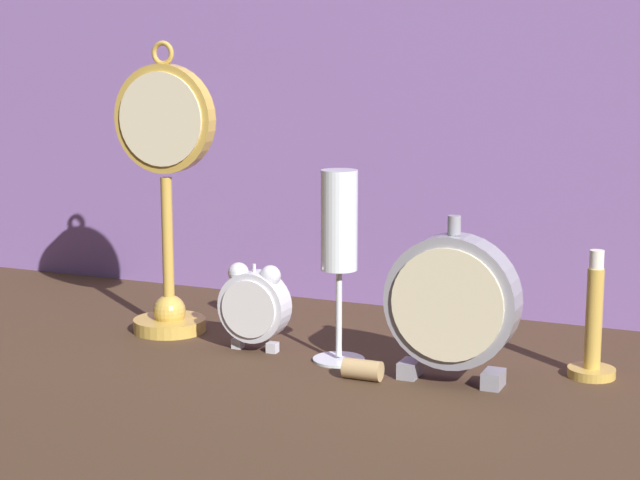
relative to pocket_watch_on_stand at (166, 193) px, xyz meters
The scene contains 8 objects.
ground_plane 0.29m from the pocket_watch_on_stand, 22.73° to the right, with size 4.00×4.00×0.00m, color #422D1E.
fabric_backdrop_drape 0.39m from the pocket_watch_on_stand, 48.72° to the left, with size 1.80×0.01×0.79m, color #8460A8.
pocket_watch_on_stand is the anchor object (origin of this frame).
alarm_clock_twin_bell 0.18m from the pocket_watch_on_stand, 14.18° to the right, with size 0.08×0.03×0.10m.
mantel_clock_silver 0.40m from the pocket_watch_on_stand, ahead, with size 0.14×0.04×0.18m.
champagne_flute 0.25m from the pocket_watch_on_stand, ahead, with size 0.06×0.06×0.22m.
brass_candlestick 0.53m from the pocket_watch_on_stand, ahead, with size 0.05×0.05×0.14m.
wine_cork 0.35m from the pocket_watch_on_stand, 16.12° to the right, with size 0.02×0.02×0.04m, color tan.
Camera 1 is at (0.48, -1.03, 0.35)m, focal length 60.00 mm.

